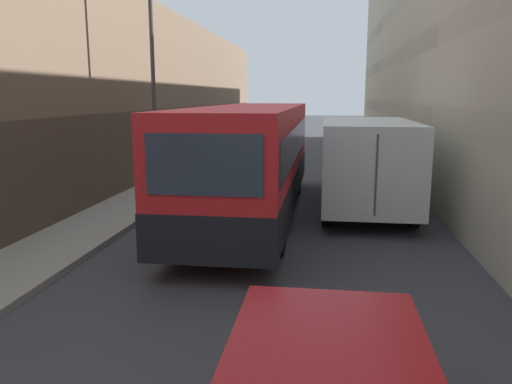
% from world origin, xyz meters
% --- Properties ---
extents(ground_plane, '(150.00, 150.00, 0.00)m').
position_xyz_m(ground_plane, '(0.00, 15.00, 0.00)').
color(ground_plane, '#38383D').
extents(sidewalk_left, '(1.94, 60.00, 0.14)m').
position_xyz_m(sidewalk_left, '(-4.68, 15.00, 0.07)').
color(sidewalk_left, gray).
rests_on(sidewalk_left, ground_plane).
extents(building_left_shopfront, '(2.40, 60.00, 7.04)m').
position_xyz_m(building_left_shopfront, '(-6.75, 15.00, 3.20)').
color(building_left_shopfront, brown).
rests_on(building_left_shopfront, ground_plane).
extents(bus, '(2.50, 11.09, 3.07)m').
position_xyz_m(bus, '(-0.87, 15.55, 1.63)').
color(bus, red).
rests_on(bus, ground_plane).
extents(box_truck, '(2.48, 7.60, 2.65)m').
position_xyz_m(box_truck, '(2.32, 17.27, 1.47)').
color(box_truck, silver).
rests_on(box_truck, ground_plane).
extents(panel_van, '(1.95, 4.22, 1.86)m').
position_xyz_m(panel_van, '(-2.40, 28.20, 1.05)').
color(panel_van, navy).
rests_on(panel_van, ground_plane).
extents(street_lamp, '(0.36, 0.80, 7.78)m').
position_xyz_m(street_lamp, '(-3.96, 16.49, 5.42)').
color(street_lamp, '#38383D').
rests_on(street_lamp, sidewalk_left).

